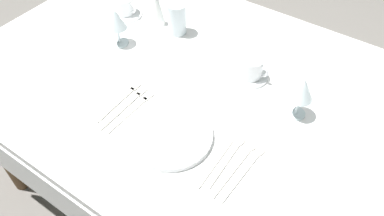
# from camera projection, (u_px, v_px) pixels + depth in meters

# --- Properties ---
(ground_plane) EXTENTS (6.00, 6.00, 0.00)m
(ground_plane) POSITION_uv_depth(u_px,v_px,m) (207.00, 199.00, 1.82)
(ground_plane) COLOR slate
(dining_table) EXTENTS (1.80, 1.11, 0.74)m
(dining_table) POSITION_uv_depth(u_px,v_px,m) (213.00, 106.00, 1.34)
(dining_table) COLOR white
(dining_table) RESTS_ON ground
(dinner_plate) EXTENTS (0.26, 0.26, 0.02)m
(dinner_plate) POSITION_uv_depth(u_px,v_px,m) (169.00, 135.00, 1.13)
(dinner_plate) COLOR white
(dinner_plate) RESTS_ON dining_table
(fork_outer) EXTENTS (0.02, 0.21, 0.00)m
(fork_outer) POSITION_uv_depth(u_px,v_px,m) (133.00, 110.00, 1.21)
(fork_outer) COLOR beige
(fork_outer) RESTS_ON dining_table
(fork_inner) EXTENTS (0.02, 0.22, 0.00)m
(fork_inner) POSITION_uv_depth(u_px,v_px,m) (126.00, 106.00, 1.22)
(fork_inner) COLOR beige
(fork_inner) RESTS_ON dining_table
(fork_salad) EXTENTS (0.02, 0.21, 0.00)m
(fork_salad) POSITION_uv_depth(u_px,v_px,m) (121.00, 100.00, 1.24)
(fork_salad) COLOR beige
(fork_salad) RESTS_ON dining_table
(dinner_knife) EXTENTS (0.02, 0.22, 0.00)m
(dinner_knife) POSITION_uv_depth(u_px,v_px,m) (216.00, 160.00, 1.08)
(dinner_knife) COLOR beige
(dinner_knife) RESTS_ON dining_table
(spoon_soup) EXTENTS (0.03, 0.21, 0.01)m
(spoon_soup) POSITION_uv_depth(u_px,v_px,m) (231.00, 154.00, 1.09)
(spoon_soup) COLOR beige
(spoon_soup) RESTS_ON dining_table
(spoon_dessert) EXTENTS (0.03, 0.23, 0.01)m
(spoon_dessert) POSITION_uv_depth(u_px,v_px,m) (240.00, 161.00, 1.08)
(spoon_dessert) COLOR beige
(spoon_dessert) RESTS_ON dining_table
(spoon_tea) EXTENTS (0.03, 0.23, 0.01)m
(spoon_tea) POSITION_uv_depth(u_px,v_px,m) (248.00, 166.00, 1.06)
(spoon_tea) COLOR beige
(spoon_tea) RESTS_ON dining_table
(saucer_left) EXTENTS (0.14, 0.14, 0.01)m
(saucer_left) POSITION_uv_depth(u_px,v_px,m) (125.00, 14.00, 1.58)
(saucer_left) COLOR white
(saucer_left) RESTS_ON dining_table
(coffee_cup_left) EXTENTS (0.10, 0.08, 0.07)m
(coffee_cup_left) POSITION_uv_depth(u_px,v_px,m) (125.00, 6.00, 1.55)
(coffee_cup_left) COLOR white
(coffee_cup_left) RESTS_ON saucer_left
(saucer_right) EXTENTS (0.13, 0.13, 0.01)m
(saucer_right) POSITION_uv_depth(u_px,v_px,m) (250.00, 76.00, 1.32)
(saucer_right) COLOR white
(saucer_right) RESTS_ON dining_table
(coffee_cup_right) EXTENTS (0.11, 0.08, 0.07)m
(coffee_cup_right) POSITION_uv_depth(u_px,v_px,m) (251.00, 67.00, 1.28)
(coffee_cup_right) COLOR white
(coffee_cup_right) RESTS_ON saucer_right
(wine_glass_left) EXTENTS (0.07, 0.07, 0.15)m
(wine_glass_left) POSITION_uv_depth(u_px,v_px,m) (303.00, 91.00, 1.12)
(wine_glass_left) COLOR silver
(wine_glass_left) RESTS_ON dining_table
(wine_glass_right) EXTENTS (0.07, 0.07, 0.15)m
(wine_glass_right) POSITION_uv_depth(u_px,v_px,m) (116.00, 21.00, 1.37)
(wine_glass_right) COLOR silver
(wine_glass_right) RESTS_ON dining_table
(drink_tumbler) EXTENTS (0.07, 0.07, 0.12)m
(drink_tumbler) POSITION_uv_depth(u_px,v_px,m) (177.00, 20.00, 1.46)
(drink_tumbler) COLOR silver
(drink_tumbler) RESTS_ON dining_table
(napkin_folded) EXTENTS (0.07, 0.07, 0.17)m
(napkin_folded) POSITION_uv_depth(u_px,v_px,m) (156.00, 6.00, 1.48)
(napkin_folded) COLOR white
(napkin_folded) RESTS_ON dining_table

